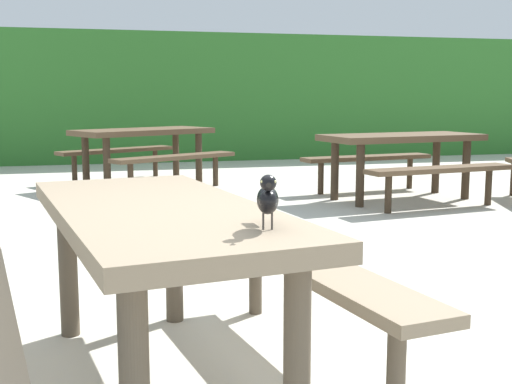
% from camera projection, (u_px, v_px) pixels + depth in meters
% --- Properties ---
extents(hedge_wall, '(28.00, 1.66, 2.28)m').
position_uv_depth(hedge_wall, '(112.00, 97.00, 12.09)').
color(hedge_wall, '#2D6B28').
rests_on(hedge_wall, ground).
extents(picnic_table_foreground, '(1.93, 1.95, 0.74)m').
position_uv_depth(picnic_table_foreground, '(158.00, 250.00, 2.63)').
color(picnic_table_foreground, '#84725B').
rests_on(picnic_table_foreground, ground).
extents(bird_grackle, '(0.11, 0.28, 0.18)m').
position_uv_depth(bird_grackle, '(268.00, 198.00, 2.09)').
color(bird_grackle, black).
rests_on(bird_grackle, picnic_table_foreground).
extents(picnic_table_mid_left, '(2.30, 2.29, 0.74)m').
position_uv_depth(picnic_table_mid_left, '(144.00, 143.00, 8.64)').
color(picnic_table_mid_left, brown).
rests_on(picnic_table_mid_left, ground).
extents(picnic_table_mid_right, '(1.95, 1.92, 0.74)m').
position_uv_depth(picnic_table_mid_right, '(401.00, 151.00, 7.42)').
color(picnic_table_mid_right, brown).
rests_on(picnic_table_mid_right, ground).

